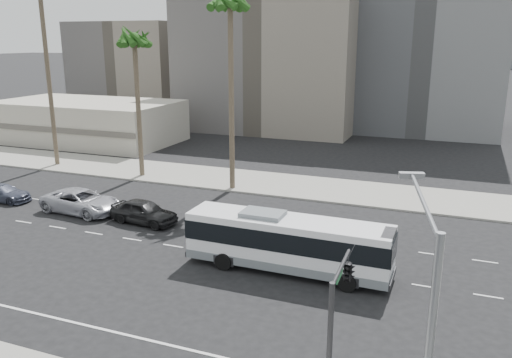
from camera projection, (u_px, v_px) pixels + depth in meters
The scene contains 14 objects.
ground at pixel (217, 253), 31.13m from camera, with size 700.00×700.00×0.00m, color black.
sidewalk_north at pixel (293, 186), 45.05m from camera, with size 120.00×7.00×0.15m, color gray.
commercial_low at pixel (88, 121), 64.33m from camera, with size 22.00×12.16×5.00m.
midrise_beige_west at pixel (275, 64), 73.43m from camera, with size 24.00×18.00×18.00m, color #5F5B56.
midrise_gray_center at pixel (429, 34), 71.69m from camera, with size 20.00×20.00×26.00m, color #505154.
midrise_beige_far at pixel (140, 69), 87.41m from camera, with size 18.00×16.00×15.00m, color #5F5B56.
city_bus at pixel (288, 242), 28.37m from camera, with size 11.38×2.79×3.26m.
car_a at pixel (144, 212), 35.99m from camera, with size 4.92×1.98×1.68m, color black.
car_b at pixel (81, 201), 38.19m from camera, with size 6.16×2.84×1.71m, color #A8A9B2.
car_c at pixel (2, 193), 40.91m from camera, with size 4.64×1.89×1.35m, color #414658.
streetlight_corner at pixel (425, 344), 13.46m from camera, with size 1.48×3.93×8.55m.
traffic_signal at pixel (346, 275), 18.13m from camera, with size 2.45×3.23×5.36m.
palm_near at pixel (230, 6), 40.39m from camera, with size 4.89×4.89×16.46m.
palm_mid at pixel (134, 42), 45.17m from camera, with size 4.37×4.37×13.51m.
Camera 1 is at (12.66, -26.05, 12.47)m, focal length 36.38 mm.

